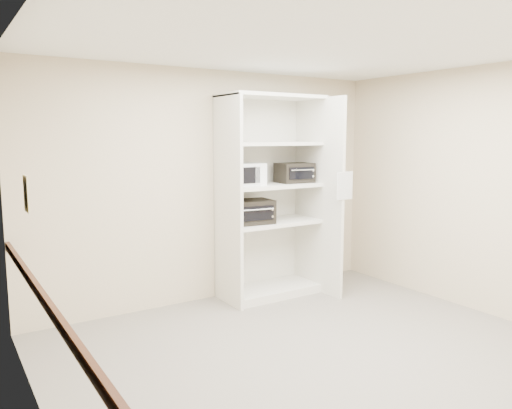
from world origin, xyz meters
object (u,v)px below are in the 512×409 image
microwave (244,174)px  shelving_unit (274,203)px  toaster_oven_upper (294,173)px  toaster_oven_lower (250,212)px

microwave → shelving_unit: bearing=-7.7°
microwave → toaster_oven_upper: bearing=-6.1°
microwave → toaster_oven_lower: bearing=-46.4°
shelving_unit → toaster_oven_upper: 0.47m
toaster_oven_upper → toaster_oven_lower: toaster_oven_upper is taller
shelving_unit → toaster_oven_upper: bearing=-1.7°
microwave → toaster_oven_upper: microwave is taller
shelving_unit → toaster_oven_upper: (0.30, -0.01, 0.36)m
toaster_oven_upper → shelving_unit: bearing=-177.0°
shelving_unit → microwave: 0.54m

